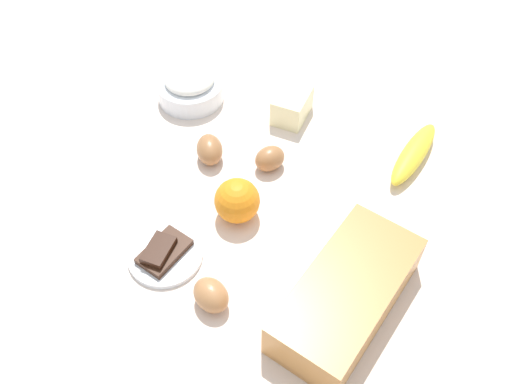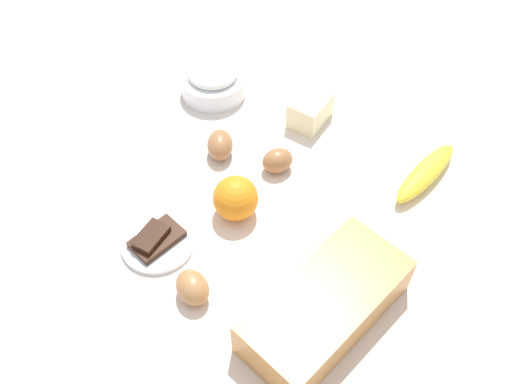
# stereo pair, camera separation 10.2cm
# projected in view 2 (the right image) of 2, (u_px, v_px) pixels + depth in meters

# --- Properties ---
(ground_plane) EXTENTS (2.40, 2.40, 0.02)m
(ground_plane) POSITION_uv_depth(u_px,v_px,m) (256.00, 209.00, 1.06)
(ground_plane) COLOR beige
(loaf_pan) EXTENTS (0.28, 0.14, 0.08)m
(loaf_pan) POSITION_uv_depth(u_px,v_px,m) (325.00, 306.00, 0.87)
(loaf_pan) COLOR #B77A3D
(loaf_pan) RESTS_ON ground_plane
(flour_bowl) EXTENTS (0.14, 0.14, 0.07)m
(flour_bowl) POSITION_uv_depth(u_px,v_px,m) (213.00, 80.00, 1.22)
(flour_bowl) COLOR white
(flour_bowl) RESTS_ON ground_plane
(banana) EXTENTS (0.19, 0.05, 0.04)m
(banana) POSITION_uv_depth(u_px,v_px,m) (426.00, 173.00, 1.07)
(banana) COLOR yellow
(banana) RESTS_ON ground_plane
(orange_fruit) EXTENTS (0.08, 0.08, 0.08)m
(orange_fruit) POSITION_uv_depth(u_px,v_px,m) (236.00, 198.00, 1.01)
(orange_fruit) COLOR orange
(orange_fruit) RESTS_ON ground_plane
(butter_block) EXTENTS (0.10, 0.08, 0.06)m
(butter_block) POSITION_uv_depth(u_px,v_px,m) (310.00, 110.00, 1.17)
(butter_block) COLOR #F4EDB2
(butter_block) RESTS_ON ground_plane
(egg_near_butter) EXTENTS (0.09, 0.09, 0.05)m
(egg_near_butter) POSITION_uv_depth(u_px,v_px,m) (220.00, 145.00, 1.11)
(egg_near_butter) COLOR #9D693F
(egg_near_butter) RESTS_ON ground_plane
(egg_beside_bowl) EXTENTS (0.07, 0.08, 0.05)m
(egg_beside_bowl) POSITION_uv_depth(u_px,v_px,m) (192.00, 287.00, 0.91)
(egg_beside_bowl) COLOR #AB7345
(egg_beside_bowl) RESTS_ON ground_plane
(egg_loose) EXTENTS (0.07, 0.07, 0.05)m
(egg_loose) POSITION_uv_depth(u_px,v_px,m) (278.00, 161.00, 1.09)
(egg_loose) COLOR #9D693F
(egg_loose) RESTS_ON ground_plane
(chocolate_plate) EXTENTS (0.13, 0.13, 0.03)m
(chocolate_plate) POSITION_uv_depth(u_px,v_px,m) (157.00, 241.00, 0.98)
(chocolate_plate) COLOR white
(chocolate_plate) RESTS_ON ground_plane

